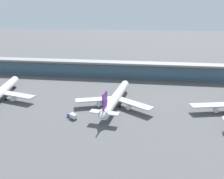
# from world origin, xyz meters

# --- Properties ---
(ground_plane) EXTENTS (1200.00, 1200.00, 0.00)m
(ground_plane) POSITION_xyz_m (0.00, 0.00, 0.00)
(ground_plane) COLOR #515154
(airliner_left_stand) EXTENTS (51.40, 67.78, 18.18)m
(airliner_left_stand) POSITION_xyz_m (-78.91, 9.19, 5.72)
(airliner_left_stand) COLOR white
(airliner_left_stand) RESTS_ON ground
(airliner_centre_stand) EXTENTS (52.07, 68.22, 18.18)m
(airliner_centre_stand) POSITION_xyz_m (3.65, 9.45, 5.72)
(airliner_centre_stand) COLOR white
(airliner_centre_stand) RESTS_ON ground
(service_truck_near_nose_blue) EXTENTS (7.21, 6.24, 3.10)m
(service_truck_near_nose_blue) POSITION_xyz_m (-19.58, -12.46, 1.69)
(service_truck_near_nose_blue) COLOR #234C9E
(service_truck_near_nose_blue) RESTS_ON ground
(terminal_building) EXTENTS (289.39, 12.80, 15.20)m
(terminal_building) POSITION_xyz_m (0.00, 77.96, 7.87)
(terminal_building) COLOR #9E998E
(terminal_building) RESTS_ON ground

